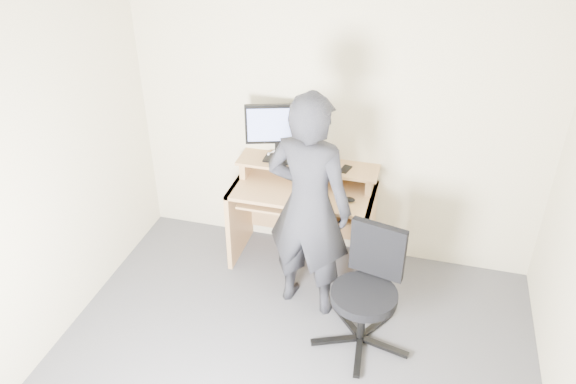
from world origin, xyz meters
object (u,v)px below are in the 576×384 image
at_px(desk, 305,204).
at_px(office_chair, 368,285).
at_px(monitor, 278,127).
at_px(person, 309,207).

height_order(desk, office_chair, office_chair).
bearing_deg(desk, monitor, 165.58).
bearing_deg(desk, office_chair, -51.65).
relative_size(desk, person, 0.66).
bearing_deg(monitor, desk, -32.34).
xyz_separation_m(monitor, person, (0.43, -0.66, -0.30)).
xyz_separation_m(desk, monitor, (-0.26, 0.07, 0.67)).
relative_size(monitor, person, 0.28).
distance_m(desk, monitor, 0.72).
bearing_deg(office_chair, person, 165.68).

